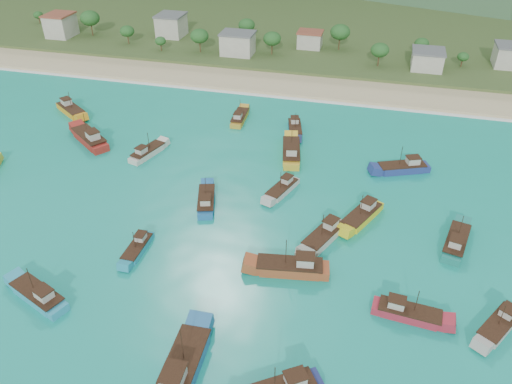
% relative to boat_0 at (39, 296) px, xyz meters
% --- Properties ---
extents(ground, '(600.00, 600.00, 0.00)m').
position_rel_boat_0_xyz_m(ground, '(31.88, 13.79, -0.75)').
color(ground, '#0C8A7F').
rests_on(ground, ground).
extents(beach, '(400.00, 18.00, 1.20)m').
position_rel_boat_0_xyz_m(beach, '(31.88, 92.79, -0.75)').
color(beach, beige).
rests_on(beach, ground).
extents(land, '(400.00, 110.00, 2.40)m').
position_rel_boat_0_xyz_m(land, '(31.88, 153.79, -0.75)').
color(land, '#385123').
rests_on(land, ground).
extents(surf_line, '(400.00, 2.50, 0.08)m').
position_rel_boat_0_xyz_m(surf_line, '(31.88, 83.29, -0.75)').
color(surf_line, white).
rests_on(surf_line, ground).
extents(village, '(222.48, 22.83, 7.33)m').
position_rel_boat_0_xyz_m(village, '(41.44, 117.19, 4.00)').
color(village, beige).
rests_on(village, ground).
extents(vegetation, '(277.57, 25.30, 8.99)m').
position_rel_boat_0_xyz_m(vegetation, '(25.26, 117.01, 4.46)').
color(vegetation, '#235623').
rests_on(vegetation, ground).
extents(boat_0, '(11.06, 6.89, 6.29)m').
position_rel_boat_0_xyz_m(boat_0, '(0.00, 0.00, 0.00)').
color(boat_0, teal).
rests_on(boat_0, ground).
extents(boat_1, '(2.49, 8.32, 4.91)m').
position_rel_boat_0_xyz_m(boat_1, '(9.50, 13.96, -0.25)').
color(boat_1, teal).
rests_on(boat_1, ground).
extents(boat_3, '(12.18, 5.17, 6.97)m').
position_rel_boat_0_xyz_m(boat_3, '(35.58, 15.26, 0.12)').
color(boat_3, '#9E4725').
rests_on(boat_3, ground).
extents(boat_4, '(5.68, 10.44, 5.91)m').
position_rel_boat_0_xyz_m(boat_4, '(16.31, 29.68, -0.07)').
color(boat_4, '#1D609E').
rests_on(boat_4, ground).
extents(boat_5, '(7.49, 11.02, 6.32)m').
position_rel_boat_0_xyz_m(boat_5, '(45.53, 32.15, 0.01)').
color(boat_5, yellow).
rests_on(boat_5, ground).
extents(boat_6, '(11.36, 7.22, 6.48)m').
position_rel_boat_0_xyz_m(boat_6, '(52.55, 51.31, 0.03)').
color(boat_6, navy).
rests_on(boat_6, ground).
extents(boat_9, '(5.61, 11.09, 6.29)m').
position_rel_boat_0_xyz_m(boat_9, '(61.65, 28.46, -0.00)').
color(boat_9, '#18766A').
rests_on(boat_9, ground).
extents(boat_14, '(12.49, 10.60, 7.53)m').
position_rel_boat_0_xyz_m(boat_14, '(-17.91, 46.46, 0.23)').
color(boat_14, maroon).
rests_on(boat_14, ground).
extents(boat_15, '(5.07, 10.07, 5.71)m').
position_rel_boat_0_xyz_m(boat_15, '(27.14, 63.80, -0.11)').
color(boat_15, navy).
rests_on(boat_15, ground).
extents(boat_17, '(7.50, 9.46, 5.59)m').
position_rel_boat_0_xyz_m(boat_17, '(66.27, 11.20, -0.13)').
color(boat_17, '#AFA6A0').
rests_on(boat_17, ground).
extents(boat_21, '(3.36, 9.80, 5.71)m').
position_rel_boat_0_xyz_m(boat_21, '(12.55, 66.31, -0.11)').
color(boat_21, '#BE8E28').
rests_on(boat_21, ground).
extents(boat_22, '(10.19, 3.91, 5.88)m').
position_rel_boat_0_xyz_m(boat_22, '(53.74, 10.21, -0.08)').
color(boat_22, '#A82435').
rests_on(boat_22, ground).
extents(boat_25, '(4.44, 13.70, 8.03)m').
position_rel_boat_0_xyz_m(boat_25, '(25.71, -7.17, 0.32)').
color(boat_25, '#276499').
rests_on(boat_25, ground).
extents(boat_27, '(11.12, 9.11, 6.63)m').
position_rel_boat_0_xyz_m(boat_27, '(-30.88, 59.61, 0.06)').
color(boat_27, orange).
rests_on(boat_27, ground).
extents(boat_29, '(5.51, 10.02, 5.68)m').
position_rel_boat_0_xyz_m(boat_29, '(-2.51, 44.34, -0.11)').
color(boat_29, beige).
rests_on(boat_29, ground).
extents(boat_30, '(7.22, 11.00, 6.29)m').
position_rel_boat_0_xyz_m(boat_30, '(39.58, 24.64, -0.00)').
color(boat_30, '#B6B2A4').
rests_on(boat_30, ground).
extents(boat_31, '(5.71, 9.62, 5.46)m').
position_rel_boat_0_xyz_m(boat_31, '(29.53, 37.38, -0.15)').
color(boat_31, '#BEB5AE').
rests_on(boat_31, ground).
extents(boat_32, '(5.95, 12.72, 7.24)m').
position_rel_boat_0_xyz_m(boat_32, '(28.55, 51.69, 0.17)').
color(boat_32, gold).
rests_on(boat_32, ground).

